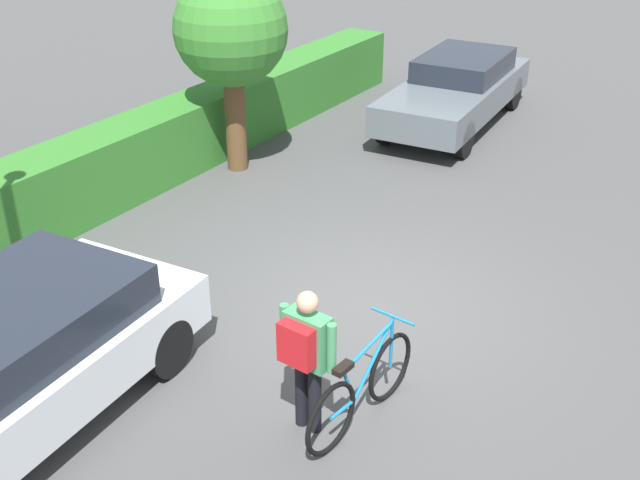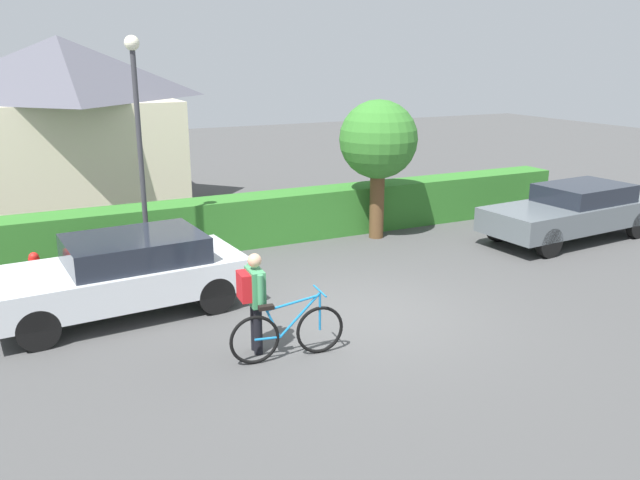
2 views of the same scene
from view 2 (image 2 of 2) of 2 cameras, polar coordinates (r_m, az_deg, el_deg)
The scene contains 10 objects.
ground_plane at distance 11.20m, azimuth 3.88°, elevation -6.54°, with size 60.00×60.00×0.00m, color #464646.
hedge_row at distance 15.26m, azimuth -5.32°, elevation 1.85°, with size 17.22×0.90×1.15m, color #307227.
house_distant at distance 19.44m, azimuth -21.58°, elevation 9.52°, with size 5.65×6.04×4.81m.
parked_car_near at distance 11.50m, azimuth -17.05°, elevation -2.76°, with size 4.31×2.14×1.34m.
parked_car_far at distance 16.61m, azimuth 21.49°, elevation 2.45°, with size 4.69×2.02×1.32m.
bicycle at distance 9.48m, azimuth -2.85°, elevation -8.19°, with size 1.74×0.50×1.00m.
person_rider at distance 9.51m, azimuth -5.92°, elevation -4.78°, with size 0.37×0.63×1.54m.
street_lamp at distance 12.80m, azimuth -15.77°, elevation 9.49°, with size 0.28×0.28×4.65m.
tree_kerbside at distance 15.38m, azimuth 5.19°, elevation 8.68°, with size 1.85×1.85×3.32m.
fire_hydrant at distance 13.06m, azimuth -23.85°, elevation -2.66°, with size 0.20×0.20×0.81m.
Camera 2 is at (-5.22, -8.93, 4.29)m, focal length 36.17 mm.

